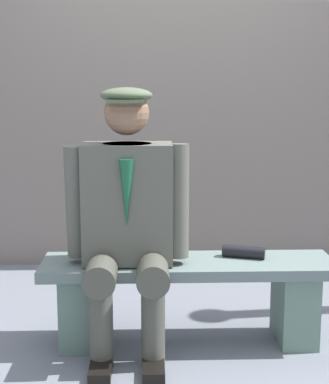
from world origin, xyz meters
TOP-DOWN VIEW (x-y plane):
  - ground_plane at (0.00, 0.00)m, footprint 30.00×30.00m
  - bench at (0.00, 0.00)m, footprint 1.46×0.36m
  - seated_man at (0.30, 0.06)m, footprint 0.60×0.57m
  - rolled_magazine at (-0.28, -0.04)m, footprint 0.22×0.12m
  - stadium_wall at (0.00, -1.46)m, footprint 12.00×0.24m

SIDE VIEW (x-z plane):
  - ground_plane at x=0.00m, z-range 0.00..0.00m
  - bench at x=0.00m, z-range 0.06..0.49m
  - rolled_magazine at x=-0.28m, z-range 0.43..0.49m
  - seated_man at x=0.30m, z-range 0.05..1.33m
  - stadium_wall at x=0.00m, z-range 0.00..1.88m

